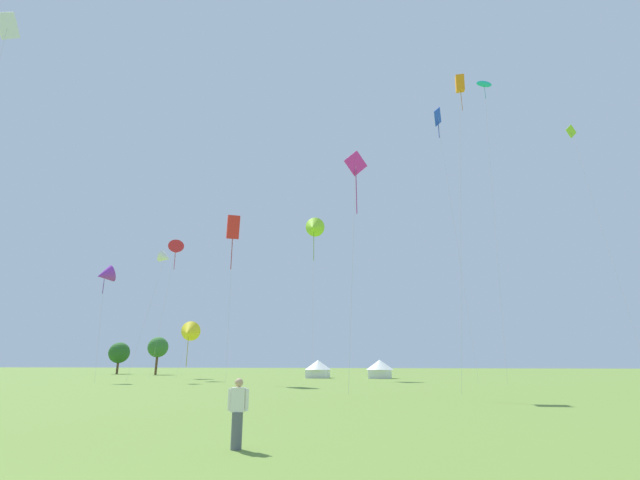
# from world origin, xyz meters

# --- Properties ---
(kite_purple_delta) EXTENTS (3.68, 3.70, 14.07)m
(kite_purple_delta) POSITION_xyz_m (-29.88, 44.45, 12.76)
(kite_purple_delta) COLOR purple
(kite_purple_delta) RESTS_ON ground
(kite_red_box) EXTENTS (2.23, 2.57, 19.31)m
(kite_red_box) POSITION_xyz_m (-12.81, 43.60, 17.74)
(kite_red_box) COLOR red
(kite_red_box) RESTS_ON ground
(kite_magenta_diamond) EXTENTS (1.85, 1.60, 19.27)m
(kite_magenta_diamond) POSITION_xyz_m (3.43, 29.92, 17.71)
(kite_magenta_diamond) COLOR #E02DA3
(kite_magenta_diamond) RESTS_ON ground
(kite_red_delta) EXTENTS (3.45, 3.38, 20.07)m
(kite_red_delta) POSITION_xyz_m (-26.75, 55.39, 18.66)
(kite_red_delta) COLOR red
(kite_red_delta) RESTS_ON ground
(kite_yellow_delta) EXTENTS (3.44, 3.52, 8.08)m
(kite_yellow_delta) POSITION_xyz_m (-24.13, 56.52, 6.45)
(kite_yellow_delta) COLOR yellow
(kite_yellow_delta) RESTS_ON ground
(kite_lime_diamond) EXTENTS (3.31, 2.97, 31.77)m
(kite_lime_diamond) POSITION_xyz_m (29.06, 52.19, 29.71)
(kite_lime_diamond) COLOR #99DB2D
(kite_lime_diamond) RESTS_ON ground
(kite_white_diamond) EXTENTS (1.14, 2.96, 31.94)m
(kite_white_diamond) POSITION_xyz_m (-25.87, 22.47, 30.17)
(kite_white_diamond) COLOR white
(kite_white_diamond) RESTS_ON ground
(kite_white_delta) EXTENTS (3.08, 3.17, 16.46)m
(kite_white_delta) POSITION_xyz_m (-23.82, 47.80, 15.49)
(kite_white_delta) COLOR white
(kite_white_delta) RESTS_ON ground
(kite_blue_diamond) EXTENTS (2.49, 2.66, 34.88)m
(kite_blue_diamond) POSITION_xyz_m (12.39, 49.99, 33.02)
(kite_blue_diamond) COLOR blue
(kite_blue_diamond) RESTS_ON ground
(kite_orange_box) EXTENTS (2.62, 2.78, 26.66)m
(kite_orange_box) POSITION_xyz_m (12.62, 31.75, 25.76)
(kite_orange_box) COLOR orange
(kite_orange_box) RESTS_ON ground
(kite_cyan_parafoil) EXTENTS (2.66, 2.60, 36.71)m
(kite_cyan_parafoil) POSITION_xyz_m (18.15, 47.94, 36.10)
(kite_cyan_parafoil) COLOR #1EB7CC
(kite_cyan_parafoil) RESTS_ON ground
(kite_lime_delta) EXTENTS (3.05, 3.36, 23.67)m
(kite_lime_delta) POSITION_xyz_m (-6.09, 58.46, 21.88)
(kite_lime_delta) COLOR #99DB2D
(kite_lime_delta) RESTS_ON ground
(person_spectator) EXTENTS (0.57, 0.28, 1.73)m
(person_spectator) POSITION_xyz_m (2.50, 7.91, 0.85)
(person_spectator) COLOR #565B66
(person_spectator) RESTS_ON ground
(festival_tent_left) EXTENTS (3.94, 3.94, 2.56)m
(festival_tent_left) POSITION_xyz_m (-6.32, 62.94, 1.42)
(festival_tent_left) COLOR white
(festival_tent_left) RESTS_ON ground
(festival_tent_right) EXTENTS (3.99, 3.99, 2.60)m
(festival_tent_right) POSITION_xyz_m (2.80, 62.94, 1.44)
(festival_tent_right) COLOR white
(festival_tent_right) RESTS_ON ground
(tree_distant_left) EXTENTS (3.81, 3.81, 6.97)m
(tree_distant_left) POSITION_xyz_m (-40.07, 75.53, 5.03)
(tree_distant_left) COLOR brown
(tree_distant_left) RESTS_ON ground
(tree_distant_right) EXTENTS (4.14, 4.14, 6.25)m
(tree_distant_right) POSITION_xyz_m (-51.24, 79.87, 4.16)
(tree_distant_right) COLOR brown
(tree_distant_right) RESTS_ON ground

